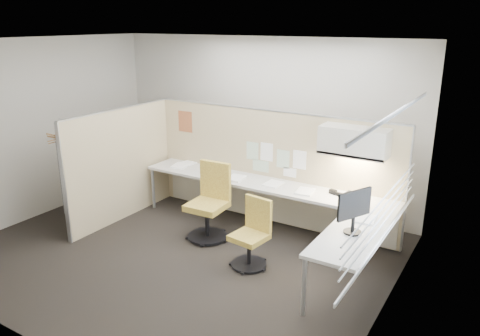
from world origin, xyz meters
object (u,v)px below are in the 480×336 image
Objects in this scene: monitor at (354,209)px; phone at (351,197)px; desk at (278,198)px; chair_right at (252,235)px; chair_left at (210,204)px.

phone is (-0.34, 0.95, -0.24)m from monitor.
monitor is 1.04m from phone.
chair_right is (0.10, -0.91, -0.19)m from desk.
chair_right reaches higher than desk.
chair_left is at bearing -148.26° from desk.
chair_left reaches higher than phone.
phone is (1.03, 0.11, 0.18)m from desk.
phone reaches higher than desk.
monitor is at bearing 10.68° from chair_right.
chair_left is 1.99m from phone.
monitor reaches higher than chair_right.
chair_left is at bearing 107.84° from monitor.
chair_left is 1.02m from chair_right.
monitor reaches higher than desk.
monitor reaches higher than phone.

